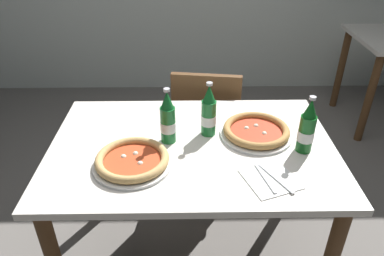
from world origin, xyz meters
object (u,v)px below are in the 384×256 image
Objects in this scene: pizza_margherita_near at (256,131)px; beer_bottle_right at (168,120)px; pizza_marinara_far at (132,160)px; chair_behind_table at (207,124)px; napkin_with_cutlery at (271,179)px; beer_bottle_center at (307,129)px; beer_bottle_left at (209,113)px; dining_table_main at (192,166)px.

beer_bottle_right reaches higher than pizza_margherita_near.
pizza_margherita_near and pizza_marinara_far have the same top height.
pizza_margherita_near is at bearing 5.48° from beer_bottle_right.
chair_behind_table reaches higher than pizza_marinara_far.
napkin_with_cutlery is (0.19, -0.85, 0.27)m from chair_behind_table.
beer_bottle_center is 0.27m from napkin_with_cutlery.
beer_bottle_right is (-0.56, 0.08, 0.00)m from beer_bottle_center.
pizza_marinara_far is (-0.52, -0.20, 0.00)m from pizza_margherita_near.
beer_bottle_left is 1.00× the size of beer_bottle_center.
beer_bottle_right is (-0.17, -0.05, 0.00)m from beer_bottle_left.
beer_bottle_center is at bearing -6.21° from dining_table_main.
beer_bottle_center is at bearing -19.06° from beer_bottle_left.
beer_bottle_right is at bearing 163.64° from dining_table_main.
napkin_with_cutlery reaches higher than dining_table_main.
dining_table_main is 4.86× the size of beer_bottle_right.
dining_table_main is 0.51m from beer_bottle_center.
dining_table_main is 4.86× the size of beer_bottle_left.
pizza_marinara_far is at bearing -128.63° from beer_bottle_right.
beer_bottle_center is (0.46, -0.05, 0.22)m from dining_table_main.
beer_bottle_left is at bearing 49.09° from dining_table_main.
chair_behind_table is at bearing 87.15° from beer_bottle_left.
chair_behind_table is 3.44× the size of beer_bottle_center.
dining_table_main is at bearing -16.36° from beer_bottle_right.
beer_bottle_left is 1.07× the size of napkin_with_cutlery.
pizza_marinara_far is 1.26× the size of beer_bottle_right.
pizza_margherita_near is 1.36× the size of napkin_with_cutlery.
beer_bottle_left is at bearing 175.34° from pizza_margherita_near.
pizza_margherita_near is 0.30m from napkin_with_cutlery.
beer_bottle_right is (-0.10, 0.03, 0.22)m from dining_table_main.
chair_behind_table is 0.84m from beer_bottle_center.
pizza_margherita_near is at bearing -4.66° from beer_bottle_left.
dining_table_main is 0.30m from pizza_marinara_far.
pizza_margherita_near is 0.55m from pizza_marinara_far.
pizza_margherita_near is 0.23m from beer_bottle_center.
beer_bottle_center reaches higher than chair_behind_table.
beer_bottle_left reaches higher than dining_table_main.
beer_bottle_center is 1.00× the size of beer_bottle_right.
chair_behind_table is 0.65m from beer_bottle_left.
pizza_marinara_far is at bearing -172.76° from beer_bottle_center.
beer_bottle_right reaches higher than pizza_marinara_far.
beer_bottle_right is (-0.38, -0.04, 0.08)m from pizza_margherita_near.
beer_bottle_left is 0.41m from beer_bottle_center.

